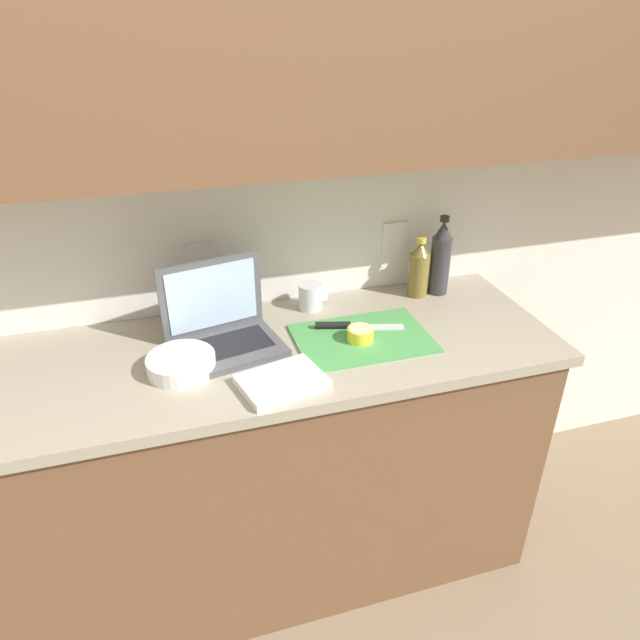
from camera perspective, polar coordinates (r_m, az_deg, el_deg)
The scene contains 12 objects.
ground_plane at distance 2.32m, azimuth -5.36°, elevation -22.71°, with size 12.00×12.00×0.00m, color #847056.
wall_back at distance 1.69m, azimuth -9.63°, elevation 19.82°, with size 5.20×0.38×2.60m.
counter_unit at distance 1.97m, azimuth -6.59°, elevation -14.20°, with size 1.85×0.61×0.92m.
laptop at distance 1.72m, azimuth -9.82°, elevation -0.64°, with size 0.35×0.29×0.25m.
cutting_board at distance 1.75m, azimuth 4.26°, elevation -1.81°, with size 0.41×0.28×0.01m, color #4C9E51.
knife at distance 1.79m, azimuth 2.42°, elevation -0.56°, with size 0.28×0.10×0.02m.
lemon_half_cut at distance 1.72m, azimuth 4.05°, elevation -1.42°, with size 0.08×0.08×0.04m.
bottle_green_soda at distance 2.00m, azimuth 9.87°, elevation 4.99°, with size 0.07×0.07×0.21m.
bottle_oil_tall at distance 2.02m, azimuth 11.95°, elevation 6.05°, with size 0.07×0.07×0.28m.
measuring_cup at distance 1.90m, azimuth -0.94°, elevation 2.38°, with size 0.10×0.08×0.09m.
bowl_white at distance 1.63m, azimuth -13.70°, elevation -4.27°, with size 0.19×0.19×0.05m.
dish_towel at distance 1.54m, azimuth -3.83°, elevation -6.18°, with size 0.22×0.16×0.02m, color silver.
Camera 1 is at (-0.22, -1.42, 1.82)m, focal length 32.00 mm.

